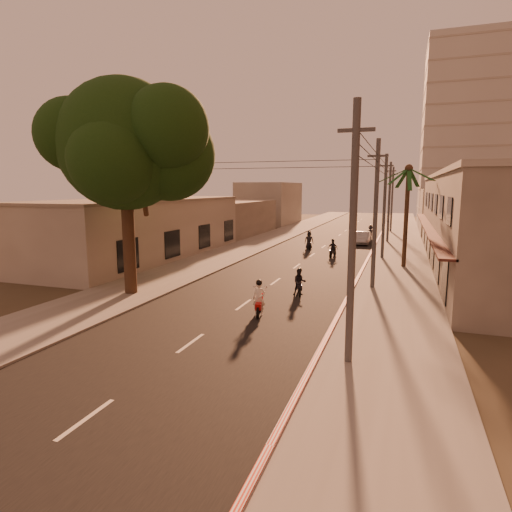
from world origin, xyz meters
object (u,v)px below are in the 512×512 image
object	(u,v)px
scooter_far_b	(370,233)
palm_tree	(409,174)
parked_car	(363,238)
scooter_far_c	(352,228)
broadleaf_tree	(132,145)
scooter_far_a	(309,241)
scooter_mid_a	(299,283)
scooter_mid_b	(333,249)
scooter_red	(259,300)

from	to	relation	value
scooter_far_b	palm_tree	bearing A→B (deg)	-78.43
parked_car	scooter_far_c	world-z (taller)	scooter_far_c
broadleaf_tree	scooter_far_a	xyz separation A→B (m)	(5.53, 21.44, -7.61)
palm_tree	scooter_far_b	xyz separation A→B (m)	(-3.80, 17.70, -6.33)
scooter_mid_a	scooter_mid_b	world-z (taller)	scooter_mid_b
scooter_far_b	parked_car	distance (m)	4.26
palm_tree	scooter_red	world-z (taller)	palm_tree
scooter_far_c	parked_car	bearing A→B (deg)	-92.74
palm_tree	parked_car	size ratio (longest dim) A/B	1.99
scooter_mid_b	scooter_far_b	size ratio (longest dim) A/B	0.92
scooter_mid_b	scooter_far_b	world-z (taller)	scooter_far_b
scooter_mid_a	parked_car	bearing A→B (deg)	69.42
scooter_mid_b	scooter_far_b	distance (m)	14.54
scooter_mid_a	scooter_far_b	distance (m)	28.66
palm_tree	parked_car	xyz separation A→B (m)	(-4.31, 13.48, -6.47)
palm_tree	scooter_red	size ratio (longest dim) A/B	4.57
scooter_red	scooter_mid_b	distance (m)	18.85
scooter_far_a	scooter_far_b	size ratio (longest dim) A/B	1.04
scooter_mid_a	scooter_far_c	bearing A→B (deg)	74.20
broadleaf_tree	scooter_red	distance (m)	11.20
scooter_far_c	broadleaf_tree	bearing A→B (deg)	-117.05
scooter_far_a	scooter_far_b	world-z (taller)	scooter_far_a
palm_tree	scooter_mid_a	size ratio (longest dim) A/B	5.14
scooter_red	scooter_far_a	bearing A→B (deg)	83.23
scooter_red	scooter_far_c	size ratio (longest dim) A/B	0.97
scooter_red	scooter_far_b	distance (m)	33.32
parked_car	scooter_far_c	bearing A→B (deg)	101.91
palm_tree	scooter_far_b	size ratio (longest dim) A/B	4.46
scooter_red	scooter_far_b	size ratio (longest dim) A/B	0.98
parked_car	broadleaf_tree	bearing A→B (deg)	-111.14
scooter_mid_b	scooter_far_a	world-z (taller)	scooter_far_a
scooter_mid_a	parked_car	distance (m)	24.42
scooter_red	scooter_far_a	xyz separation A→B (m)	(-2.45, 23.09, 0.08)
broadleaf_tree	scooter_mid_a	distance (m)	12.17
broadleaf_tree	palm_tree	size ratio (longest dim) A/B	1.48
scooter_far_a	scooter_far_c	size ratio (longest dim) A/B	1.04
scooter_far_a	scooter_far_b	xyz separation A→B (m)	(5.28, 10.11, -0.05)
scooter_red	scooter_far_a	distance (m)	23.22
scooter_far_b	scooter_far_c	xyz separation A→B (m)	(-2.82, 6.31, 0.02)
scooter_red	scooter_far_b	xyz separation A→B (m)	(2.83, 33.20, 0.03)
scooter_mid_a	scooter_far_b	xyz separation A→B (m)	(1.90, 28.60, 0.09)
scooter_red	parked_car	xyz separation A→B (m)	(2.32, 28.98, -0.12)
palm_tree	scooter_mid_a	bearing A→B (deg)	-117.63
scooter_mid_a	scooter_mid_b	distance (m)	14.24
scooter_red	scooter_far_b	world-z (taller)	scooter_far_b
scooter_far_b	scooter_mid_a	bearing A→B (deg)	-94.36
broadleaf_tree	parked_car	world-z (taller)	broadleaf_tree
broadleaf_tree	scooter_mid_a	xyz separation A→B (m)	(8.91, 2.96, -7.74)
scooter_red	parked_car	size ratio (longest dim) A/B	0.44
broadleaf_tree	scooter_far_b	bearing A→B (deg)	71.09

